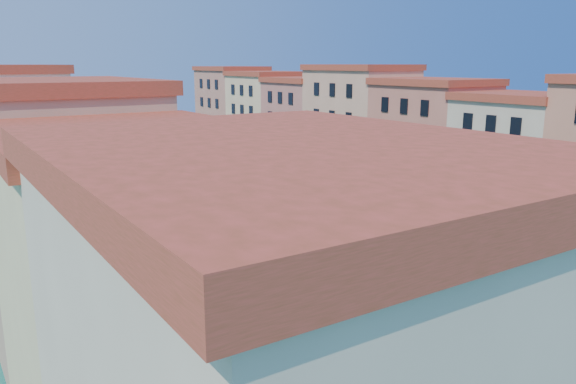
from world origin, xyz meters
name	(u,v)px	position (x,y,z in m)	size (l,w,h in m)	color
left_bank_palazzos	(18,166)	(-26.00, 64.68, 9.71)	(12.80, 128.40, 21.00)	#C5AF90
right_bank_palazzos	(382,133)	(30.00, 65.00, 9.75)	(12.80, 128.40, 21.00)	#993531
quay	(343,192)	(22.00, 65.00, 0.50)	(4.00, 140.00, 1.00)	#A79D87
mooring_poles_right	(532,251)	(19.10, 28.80, 1.30)	(1.44, 54.24, 3.20)	#50391B
vaporetto_near	(323,362)	(-14.00, 22.19, 1.52)	(10.59, 23.20, 3.37)	silver
vaporetto_far	(175,188)	(-1.50, 79.49, 1.31)	(8.42, 20.03, 2.91)	silver
gondola_fore	(381,303)	(-2.42, 29.04, 0.44)	(7.15, 12.09, 2.64)	black
gondola_right	(474,283)	(8.08, 27.55, 0.50)	(7.02, 12.14, 2.63)	black
gondola_far	(390,231)	(13.54, 44.99, 0.37)	(3.36, 12.84, 1.83)	black
motorboat_mid	(318,295)	(-6.34, 33.28, 0.56)	(3.81, 7.22, 1.43)	silver
motorboat_far	(193,181)	(4.96, 87.02, 0.53)	(2.82, 6.73, 1.35)	white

